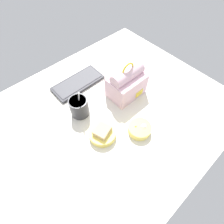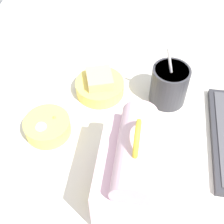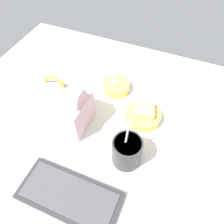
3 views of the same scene
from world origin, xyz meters
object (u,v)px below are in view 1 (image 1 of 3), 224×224
soup_cup (79,107)px  bento_bowl_snacks (139,129)px  bento_bowl_sandwich (102,133)px  keyboard (78,83)px  lunch_bag (127,83)px

soup_cup → bento_bowl_snacks: 33.91cm
bento_bowl_sandwich → bento_bowl_snacks: 19.17cm
soup_cup → bento_bowl_snacks: size_ratio=1.58×
keyboard → bento_bowl_snacks: bearing=-85.3°
keyboard → lunch_bag: bearing=-56.9°
keyboard → soup_cup: size_ratio=1.72×
bento_bowl_snacks → keyboard: bearing=94.7°
keyboard → bento_bowl_sandwich: bearing=-107.4°
lunch_bag → bento_bowl_snacks: bearing=-119.1°
lunch_bag → bento_bowl_snacks: lunch_bag is taller
soup_cup → bento_bowl_sandwich: (-0.03, -19.06, -3.28)cm
lunch_bag → soup_cup: lunch_bag is taller
lunch_bag → bento_bowl_sandwich: size_ratio=1.68×
bento_bowl_snacks → lunch_bag: bearing=60.9°
keyboard → bento_bowl_snacks: size_ratio=2.71×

